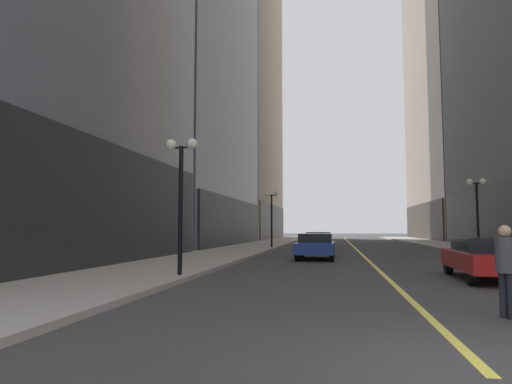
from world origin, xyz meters
TOP-DOWN VIEW (x-y plane):
  - ground_plane at (0.00, 35.00)m, footprint 200.00×200.00m
  - sidewalk_left at (-8.25, 35.00)m, footprint 4.50×78.00m
  - sidewalk_right at (8.25, 35.00)m, footprint 4.50×78.00m
  - lane_centre_stripe at (0.00, 35.00)m, footprint 0.16×70.00m
  - building_left_mid at (-15.77, 34.50)m, footprint 10.75×24.00m
  - car_red at (2.96, 9.65)m, footprint 1.98×4.54m
  - car_blue at (-2.60, 18.17)m, footprint 1.94×4.25m
  - car_green at (-2.78, 26.76)m, footprint 2.08×4.21m
  - pedestrian_with_orange_bag at (1.36, 3.44)m, footprint 0.47×0.47m
  - street_lamp_left_near at (-6.40, 8.15)m, footprint 1.06×0.36m
  - street_lamp_left_far at (-6.40, 28.97)m, footprint 1.06×0.36m
  - street_lamp_right_mid at (6.40, 21.92)m, footprint 1.06×0.36m

SIDE VIEW (x-z plane):
  - ground_plane at x=0.00m, z-range 0.00..0.00m
  - lane_centre_stripe at x=0.00m, z-range 0.00..0.01m
  - sidewalk_left at x=-8.25m, z-range 0.00..0.15m
  - sidewalk_right at x=8.25m, z-range 0.00..0.15m
  - car_green at x=-2.78m, z-range 0.06..1.38m
  - car_blue at x=-2.60m, z-range 0.06..1.38m
  - car_red at x=2.96m, z-range 0.06..1.38m
  - pedestrian_with_orange_bag at x=1.36m, z-range 0.13..1.78m
  - street_lamp_left_near at x=-6.40m, z-range 1.04..5.47m
  - street_lamp_left_far at x=-6.40m, z-range 1.04..5.47m
  - street_lamp_right_mid at x=6.40m, z-range 1.04..5.47m
  - building_left_mid at x=-15.77m, z-range -0.08..35.18m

